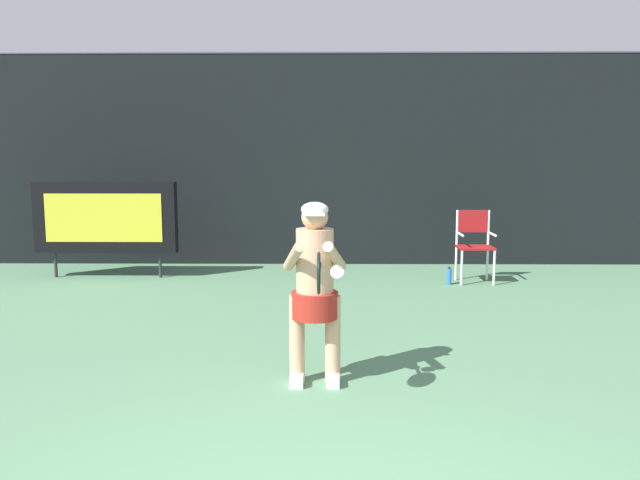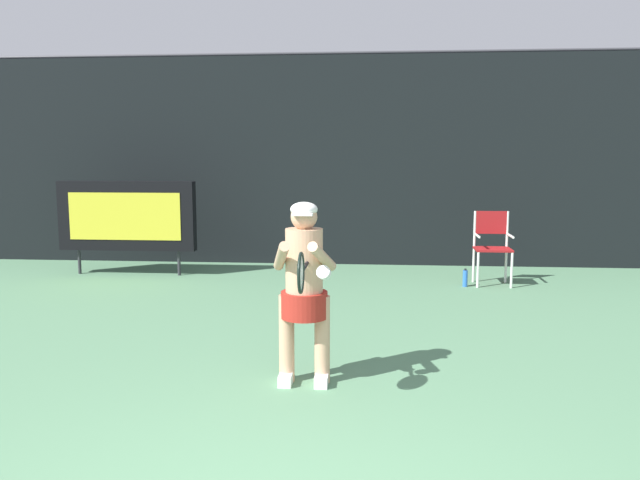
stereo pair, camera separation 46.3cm
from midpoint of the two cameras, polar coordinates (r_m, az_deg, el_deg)
The scene contains 6 objects.
backdrop_screen at distance 10.98m, azimuth 3.54°, elevation 7.19°, with size 18.00×0.12×3.66m.
scoreboard at distance 10.38m, azimuth -15.92°, elevation 2.11°, with size 2.20×0.21×1.50m.
umpire_chair at distance 9.67m, azimuth 16.71°, elevation -0.27°, with size 0.52×0.44×1.08m.
water_bottle at distance 9.46m, azimuth 14.43°, elevation -3.40°, with size 0.07×0.07×0.27m.
tennis_player at distance 5.19m, azimuth 1.10°, elevation -4.06°, with size 0.54×0.62×1.52m.
tennis_racket at distance 4.62m, azimuth 1.16°, elevation -2.97°, with size 0.03×0.60×0.31m.
Camera 2 is at (0.49, -2.47, 1.90)m, focal length 35.23 mm.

